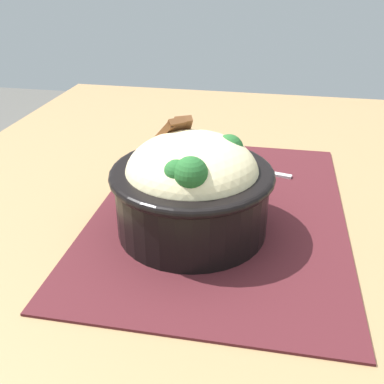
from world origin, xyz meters
name	(u,v)px	position (x,y,z in m)	size (l,w,h in m)	color
table	(203,265)	(0.00, 0.00, 0.66)	(1.17, 0.85, 0.74)	#99754C
placemat	(220,211)	(0.02, -0.02, 0.74)	(0.44, 0.31, 0.00)	#47191E
bowl	(192,186)	(-0.03, 0.01, 0.80)	(0.21, 0.21, 0.13)	black
fork	(244,168)	(0.15, -0.04, 0.74)	(0.04, 0.13, 0.00)	#BCBCBC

